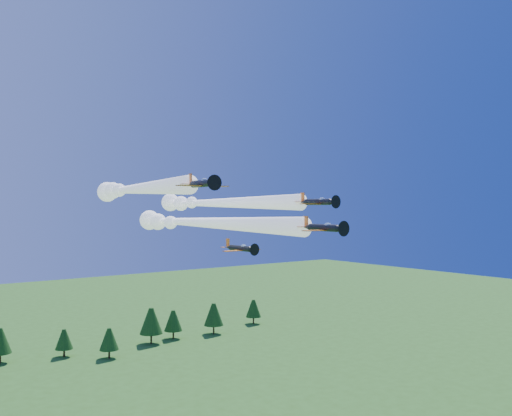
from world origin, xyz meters
TOP-DOWN VIEW (x-y plane):
  - plane_lead at (-0.01, 18.51)m, footprint 6.53×53.87m
  - plane_left at (-8.12, 25.63)m, footprint 9.84×46.97m
  - plane_right at (9.61, 28.59)m, footprint 6.94×50.02m
  - plane_slot at (1.74, 8.84)m, footprint 6.47×7.04m
  - treeline at (1.08, 110.79)m, footprint 173.11×20.58m

SIDE VIEW (x-z plane):
  - treeline at x=1.08m, z-range 0.61..12.58m
  - plane_slot at x=1.74m, z-range 38.56..40.84m
  - plane_lead at x=-0.01m, z-range 41.62..45.32m
  - plane_right at x=9.61m, z-range 44.88..48.58m
  - plane_left at x=-8.12m, z-range 47.05..50.75m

